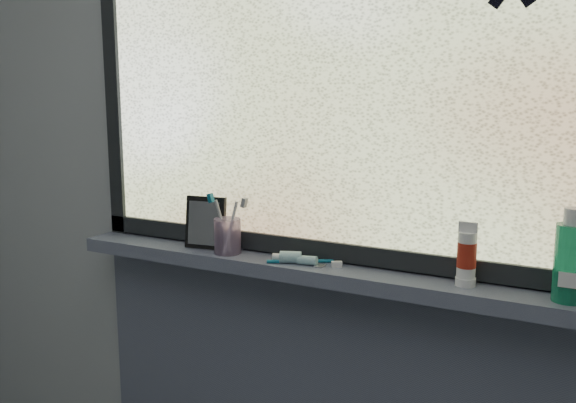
# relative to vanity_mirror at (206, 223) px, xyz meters

# --- Properties ---
(wall_back) EXTENTS (3.00, 0.01, 2.50)m
(wall_back) POSITION_rel_vanity_mirror_xyz_m (0.41, 0.07, 0.15)
(wall_back) COLOR #9EA3A8
(wall_back) RESTS_ON ground
(windowsill) EXTENTS (1.62, 0.14, 0.04)m
(windowsill) POSITION_rel_vanity_mirror_xyz_m (0.41, -0.01, -0.10)
(windowsill) COLOR #50566B
(windowsill) RESTS_ON wall_back
(window_pane) EXTENTS (1.50, 0.01, 1.00)m
(window_pane) POSITION_rel_vanity_mirror_xyz_m (0.41, 0.05, 0.43)
(window_pane) COLOR silver
(window_pane) RESTS_ON wall_back
(frame_bottom) EXTENTS (1.60, 0.03, 0.05)m
(frame_bottom) POSITION_rel_vanity_mirror_xyz_m (0.41, 0.04, -0.05)
(frame_bottom) COLOR black
(frame_bottom) RESTS_ON windowsill
(frame_left) EXTENTS (0.05, 0.03, 1.10)m
(frame_left) POSITION_rel_vanity_mirror_xyz_m (-0.36, 0.04, 0.43)
(frame_left) COLOR black
(frame_left) RESTS_ON wall_back
(vanity_mirror) EXTENTS (0.13, 0.08, 0.15)m
(vanity_mirror) POSITION_rel_vanity_mirror_xyz_m (0.00, 0.00, 0.00)
(vanity_mirror) COLOR black
(vanity_mirror) RESTS_ON windowsill
(toothpaste_tube) EXTENTS (0.18, 0.09, 0.03)m
(toothpaste_tube) POSITION_rel_vanity_mirror_xyz_m (0.31, -0.03, -0.06)
(toothpaste_tube) COLOR white
(toothpaste_tube) RESTS_ON windowsill
(toothbrush_cup) EXTENTS (0.08, 0.08, 0.10)m
(toothbrush_cup) POSITION_rel_vanity_mirror_xyz_m (0.09, -0.02, -0.03)
(toothbrush_cup) COLOR #B896C7
(toothbrush_cup) RESTS_ON windowsill
(toothbrush_lying) EXTENTS (0.20, 0.13, 0.01)m
(toothbrush_lying) POSITION_rel_vanity_mirror_xyz_m (0.32, -0.01, -0.07)
(toothbrush_lying) COLOR #0D5A76
(toothbrush_lying) RESTS_ON windowsill
(mouthwash_bottle) EXTENTS (0.08, 0.08, 0.17)m
(mouthwash_bottle) POSITION_rel_vanity_mirror_xyz_m (0.98, -0.01, 0.03)
(mouthwash_bottle) COLOR #1D996C
(mouthwash_bottle) RESTS_ON windowsill
(cream_tube) EXTENTS (0.05, 0.05, 0.11)m
(cream_tube) POSITION_rel_vanity_mirror_xyz_m (0.75, -0.01, 0.01)
(cream_tube) COLOR silver
(cream_tube) RESTS_ON windowsill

